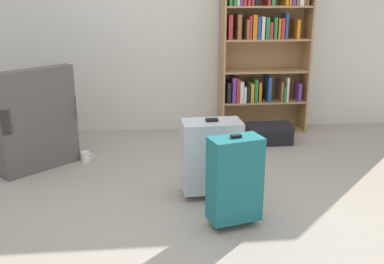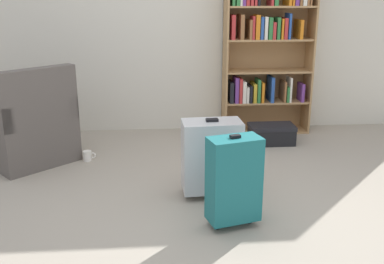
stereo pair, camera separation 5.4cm
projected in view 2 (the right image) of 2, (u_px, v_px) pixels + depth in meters
The scene contains 8 objects.
ground_plane at pixel (213, 214), 3.18m from camera, with size 10.08×10.08×0.00m, color #9E9384.
back_wall at pixel (190, 12), 4.84m from camera, with size 5.76×0.10×2.60m, color beige.
bookshelf at pixel (266, 47), 4.81m from camera, with size 0.95×0.31×1.69m.
armchair at pixel (29, 129), 4.10m from camera, with size 0.99×0.99×0.90m.
mug at pixel (88, 156), 4.18m from camera, with size 0.12×0.08×0.10m.
storage_box at pixel (271, 134), 4.64m from camera, with size 0.47×0.27×0.20m.
suitcase_silver at pixel (212, 156), 3.40m from camera, with size 0.46×0.27×0.62m.
suitcase_teal at pixel (234, 180), 2.94m from camera, with size 0.38×0.27×0.65m.
Camera 2 is at (-0.37, -2.84, 1.52)m, focal length 41.81 mm.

